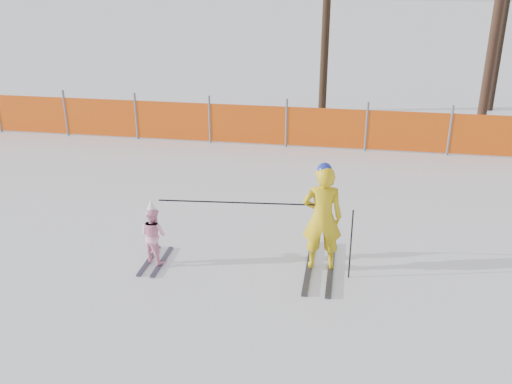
# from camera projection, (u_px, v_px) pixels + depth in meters

# --- Properties ---
(ground) EXTENTS (120.00, 120.00, 0.00)m
(ground) POSITION_uv_depth(u_px,v_px,m) (251.00, 261.00, 9.17)
(ground) COLOR white
(ground) RESTS_ON ground
(adult) EXTENTS (0.65, 1.71, 1.76)m
(adult) POSITION_uv_depth(u_px,v_px,m) (322.00, 218.00, 8.63)
(adult) COLOR black
(adult) RESTS_ON ground
(child) EXTENTS (0.55, 0.98, 1.10)m
(child) POSITION_uv_depth(u_px,v_px,m) (153.00, 234.00, 8.96)
(child) COLOR black
(child) RESTS_ON ground
(ski_poles) EXTENTS (2.96, 0.24, 1.13)m
(ski_poles) POSITION_uv_depth(u_px,v_px,m) (272.00, 216.00, 8.59)
(ski_poles) COLOR black
(ski_poles) RESTS_ON ground
(safety_fence) EXTENTS (16.31, 0.06, 1.25)m
(safety_fence) POSITION_uv_depth(u_px,v_px,m) (215.00, 122.00, 14.76)
(safety_fence) COLOR #595960
(safety_fence) RESTS_ON ground
(tree_trunks) EXTENTS (5.49, 2.30, 5.89)m
(tree_trunks) POSITION_uv_depth(u_px,v_px,m) (445.00, 22.00, 16.39)
(tree_trunks) COLOR #332016
(tree_trunks) RESTS_ON ground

